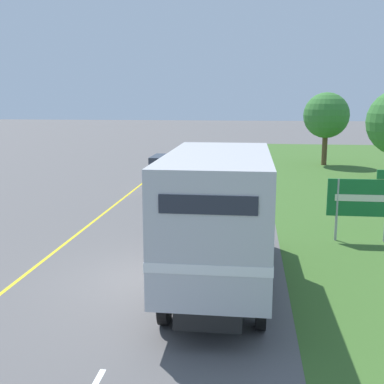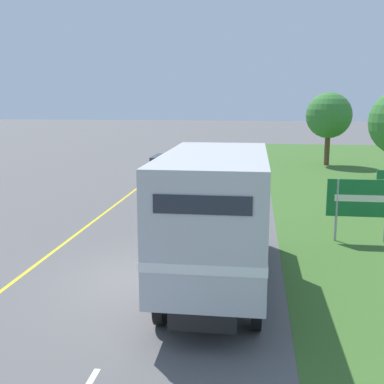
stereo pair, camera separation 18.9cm
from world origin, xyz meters
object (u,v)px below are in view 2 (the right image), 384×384
object	(u,v)px
horse_trailer_truck	(217,213)
roadside_tree_far	(329,116)
lead_car_white	(168,173)
highway_sign	(364,199)

from	to	relation	value
horse_trailer_truck	roadside_tree_far	world-z (taller)	roadside_tree_far
horse_trailer_truck	lead_car_white	distance (m)	14.12
horse_trailer_truck	highway_sign	distance (m)	6.73
lead_car_white	roadside_tree_far	size ratio (longest dim) A/B	0.74
lead_car_white	highway_sign	bearing A→B (deg)	-46.05
highway_sign	roadside_tree_far	bearing A→B (deg)	85.41
horse_trailer_truck	roadside_tree_far	bearing A→B (deg)	75.77
lead_car_white	highway_sign	world-z (taller)	highway_sign
highway_sign	roadside_tree_far	distance (m)	20.48
roadside_tree_far	highway_sign	bearing A→B (deg)	-94.59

